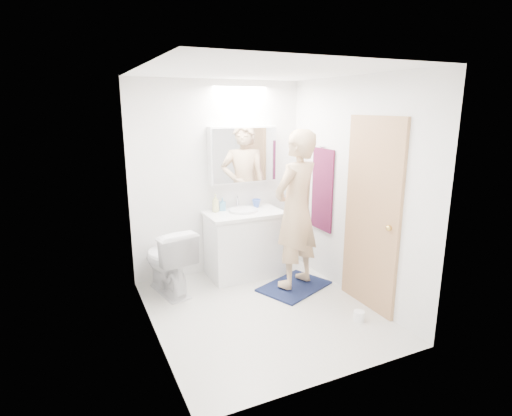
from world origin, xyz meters
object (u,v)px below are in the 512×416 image
medicine_cabinet (243,155)px  person (296,210)px  toilet (168,260)px  soap_bottle_a (215,203)px  toothbrush_cup (256,203)px  soap_bottle_b (223,204)px  vanity_cabinet (244,245)px  toilet_paper_roll (359,316)px

medicine_cabinet → person: same height
toilet → soap_bottle_a: bearing=-170.2°
toilet → toothbrush_cup: size_ratio=7.00×
toothbrush_cup → medicine_cabinet: bearing=163.0°
person → soap_bottle_b: size_ratio=11.19×
vanity_cabinet → soap_bottle_a: 0.65m
soap_bottle_a → toothbrush_cup: soap_bottle_a is taller
toilet → toilet_paper_roll: (1.57, -1.45, -0.34)m
vanity_cabinet → toilet: 1.00m
medicine_cabinet → soap_bottle_b: bearing=-174.2°
vanity_cabinet → toilet: (-1.00, -0.12, -0.00)m
soap_bottle_b → soap_bottle_a: bearing=-163.7°
person → toilet_paper_roll: (0.20, -0.94, -0.90)m
medicine_cabinet → toilet: bearing=-163.2°
medicine_cabinet → soap_bottle_b: (-0.29, -0.03, -0.60)m
soap_bottle_b → toothbrush_cup: bearing=-2.5°
soap_bottle_b → toothbrush_cup: soap_bottle_b is taller
person → toilet_paper_roll: person is taller
person → toothbrush_cup: size_ratio=16.21×
soap_bottle_a → toothbrush_cup: 0.56m
toilet → toothbrush_cup: 1.36m
soap_bottle_b → toothbrush_cup: (0.46, -0.02, -0.03)m
medicine_cabinet → toilet: 1.58m
vanity_cabinet → person: size_ratio=0.50×
soap_bottle_b → toilet_paper_roll: (0.79, -1.74, -0.85)m
toilet → soap_bottle_a: (0.68, 0.27, 0.54)m
person → vanity_cabinet: bearing=-81.6°
vanity_cabinet → toilet_paper_roll: bearing=-70.0°
medicine_cabinet → soap_bottle_b: size_ratio=5.46×
toilet → toothbrush_cup: toothbrush_cup is taller
toothbrush_cup → person: bearing=-80.4°
medicine_cabinet → person: size_ratio=0.49×
toilet → person: person is taller
person → toilet_paper_roll: 1.32m
toothbrush_cup → toilet_paper_roll: 1.94m
soap_bottle_b → toilet_paper_roll: bearing=-65.7°
soap_bottle_a → toothbrush_cup: (0.56, 0.01, -0.06)m
toilet → soap_bottle_b: (0.78, 0.30, 0.51)m
soap_bottle_a → person: bearing=-48.0°
soap_bottle_a → toilet_paper_roll: 2.12m
toilet_paper_roll → toothbrush_cup: bearing=100.8°
toothbrush_cup → toilet_paper_roll: toothbrush_cup is taller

